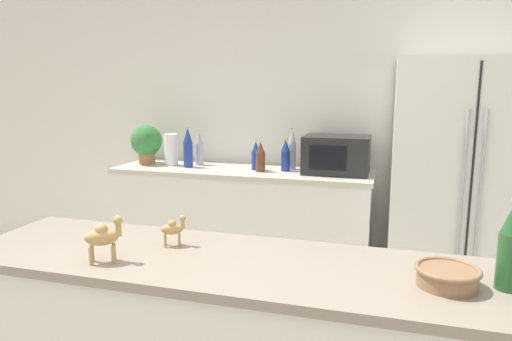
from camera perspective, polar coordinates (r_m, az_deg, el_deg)
The scene contains 16 objects.
wall_back at distance 3.77m, azimuth 7.23°, elevation 5.79°, with size 8.00×0.06×2.55m.
back_counter at distance 3.73m, azimuth -1.67°, elevation -6.83°, with size 2.04×0.63×0.93m.
refrigerator at distance 3.41m, azimuth 24.25°, elevation -2.29°, with size 0.92×0.76×1.75m.
potted_plant at distance 3.93m, azimuth -13.53°, elevation 3.46°, with size 0.26×0.26×0.33m.
paper_towel_roll at distance 3.82m, azimuth -10.58°, elevation 2.57°, with size 0.11×0.11×0.26m.
microwave at distance 3.46m, azimuth 10.03°, elevation 1.98°, with size 0.48×0.37×0.28m.
back_bottle_0 at distance 3.50m, azimuth 3.70°, elevation 1.90°, with size 0.07×0.07×0.25m.
back_bottle_1 at distance 3.70m, azimuth -8.51°, elevation 2.81°, with size 0.08×0.08×0.33m.
back_bottle_2 at distance 3.55m, azimuth -0.02°, elevation 1.84°, with size 0.07×0.07×0.23m.
back_bottle_3 at distance 3.47m, azimuth 0.56°, elevation 1.69°, with size 0.07×0.07×0.24m.
back_bottle_4 at distance 3.80m, azimuth -7.11°, elevation 2.75°, with size 0.07×0.07×0.29m.
back_bottle_5 at distance 3.57m, azimuth 4.52°, elevation 2.61°, with size 0.06×0.06×0.32m.
wine_bottle at distance 1.62m, azimuth 29.29°, elevation -8.32°, with size 0.08×0.08×0.29m.
fruit_bowl at distance 1.60m, azimuth 22.79°, elevation -12.01°, with size 0.20×0.20×0.06m.
camel_figurine at distance 1.85m, azimuth -10.34°, elevation -7.11°, with size 0.10×0.08×0.13m.
camel_figurine_second at distance 1.73m, azimuth -18.56°, elevation -7.76°, with size 0.13×0.11×0.17m.
Camera 1 is at (0.60, -0.99, 1.56)m, focal length 32.00 mm.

